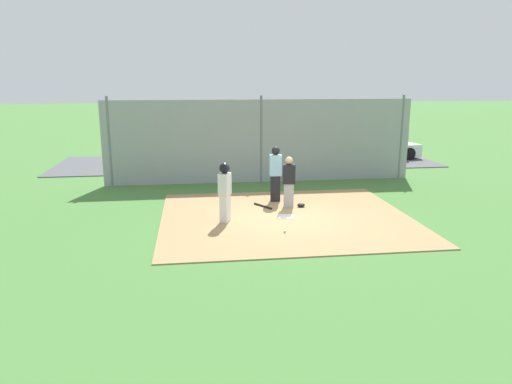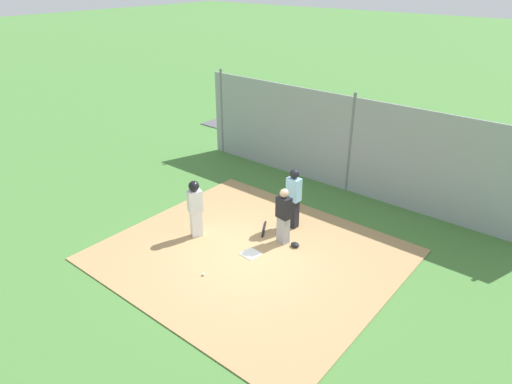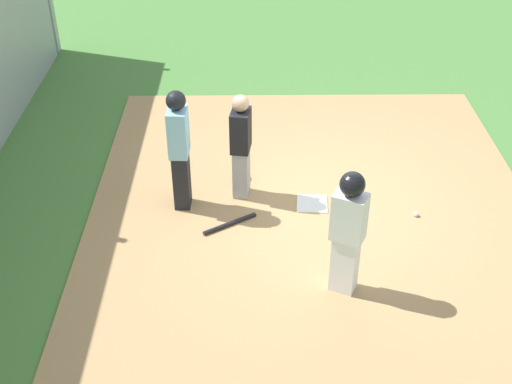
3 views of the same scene
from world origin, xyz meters
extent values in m
plane|color=#477A38|center=(0.00, 0.00, 0.00)|extent=(140.00, 140.00, 0.00)
cube|color=#A88456|center=(0.00, 0.00, 0.01)|extent=(7.20, 6.40, 0.03)
cube|color=white|center=(0.00, 0.00, 0.04)|extent=(0.47, 0.47, 0.02)
cube|color=#9E9EA3|center=(-0.29, -1.03, 0.41)|extent=(0.33, 0.26, 0.76)
cube|color=black|center=(-0.29, -1.03, 1.10)|extent=(0.41, 0.31, 0.61)
sphere|color=tan|center=(-0.29, -1.03, 1.52)|extent=(0.24, 0.24, 0.24)
cube|color=black|center=(-0.01, -1.87, 0.46)|extent=(0.31, 0.23, 0.86)
cube|color=#8CC1E0|center=(-0.01, -1.87, 1.23)|extent=(0.39, 0.27, 0.68)
sphere|color=black|center=(-0.01, -1.87, 1.70)|extent=(0.27, 0.27, 0.27)
cube|color=silver|center=(1.79, 0.23, 0.42)|extent=(0.33, 0.37, 0.78)
cube|color=silver|center=(1.79, 0.23, 1.11)|extent=(0.40, 0.46, 0.61)
sphere|color=tan|center=(1.79, 0.23, 1.54)|extent=(0.24, 0.24, 0.24)
sphere|color=black|center=(1.79, 0.23, 1.56)|extent=(0.29, 0.29, 0.29)
cylinder|color=black|center=(0.50, -1.19, 0.06)|extent=(0.49, 0.74, 0.06)
ellipsoid|color=black|center=(-0.69, -1.03, 0.09)|extent=(0.24, 0.20, 0.12)
sphere|color=white|center=(0.31, 1.45, 0.07)|extent=(0.07, 0.07, 0.07)
camera|label=1|loc=(2.63, 13.09, 3.95)|focal=33.33mm
camera|label=2|loc=(-6.47, 7.69, 6.83)|focal=32.07mm
camera|label=3|loc=(7.85, -0.90, 5.60)|focal=46.49mm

